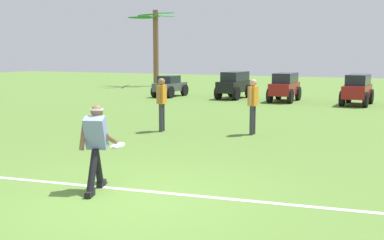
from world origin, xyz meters
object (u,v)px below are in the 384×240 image
(teammate_midfield, at_px, (253,101))
(palm_tree_far_left, at_px, (155,41))
(parked_car_slot_c, at_px, (285,86))
(frisbee_thrower, at_px, (96,143))
(parked_car_slot_b, at_px, (234,84))
(teammate_near_sideline, at_px, (162,99))
(parked_car_slot_a, at_px, (170,86))
(parked_car_slot_d, at_px, (357,89))
(frisbee_in_flight, at_px, (118,146))

(teammate_midfield, xyz_separation_m, palm_tree_far_left, (-12.24, 16.15, 2.16))
(parked_car_slot_c, height_order, palm_tree_far_left, palm_tree_far_left)
(frisbee_thrower, xyz_separation_m, parked_car_slot_b, (-3.58, 16.35, -0.08))
(teammate_near_sideline, xyz_separation_m, parked_car_slot_a, (-5.04, 10.07, -0.38))
(frisbee_thrower, xyz_separation_m, teammate_near_sideline, (-1.94, 5.81, 0.14))
(parked_car_slot_a, bearing_deg, palm_tree_far_left, 124.67)
(parked_car_slot_d, height_order, palm_tree_far_left, palm_tree_far_left)
(frisbee_thrower, distance_m, parked_car_slot_d, 15.98)
(frisbee_thrower, bearing_deg, palm_tree_far_left, 117.23)
(teammate_midfield, xyz_separation_m, parked_car_slot_a, (-7.62, 9.47, -0.38))
(teammate_midfield, bearing_deg, frisbee_thrower, -95.62)
(parked_car_slot_a, distance_m, parked_car_slot_d, 9.37)
(frisbee_thrower, relative_size, teammate_midfield, 0.92)
(frisbee_in_flight, height_order, parked_car_slot_c, parked_car_slot_c)
(parked_car_slot_a, distance_m, palm_tree_far_left, 8.51)
(palm_tree_far_left, bearing_deg, frisbee_in_flight, -62.10)
(palm_tree_far_left, bearing_deg, parked_car_slot_a, -55.33)
(teammate_midfield, height_order, parked_car_slot_d, teammate_midfield)
(frisbee_in_flight, bearing_deg, frisbee_thrower, -89.75)
(frisbee_in_flight, relative_size, parked_car_slot_b, 0.14)
(teammate_near_sideline, xyz_separation_m, parked_car_slot_d, (4.33, 9.99, -0.22))
(teammate_near_sideline, xyz_separation_m, teammate_midfield, (2.58, 0.60, 0.00))
(parked_car_slot_c, bearing_deg, teammate_near_sideline, -95.84)
(frisbee_in_flight, height_order, parked_car_slot_a, parked_car_slot_a)
(parked_car_slot_c, relative_size, parked_car_slot_d, 0.99)
(teammate_near_sideline, relative_size, teammate_midfield, 1.00)
(teammate_midfield, xyz_separation_m, parked_car_slot_b, (-4.21, 9.94, -0.22))
(parked_car_slot_b, bearing_deg, parked_car_slot_a, -172.06)
(teammate_near_sideline, distance_m, parked_car_slot_b, 10.67)
(teammate_near_sideline, xyz_separation_m, parked_car_slot_b, (-1.63, 10.55, -0.22))
(parked_car_slot_d, bearing_deg, parked_car_slot_c, 176.93)
(frisbee_thrower, xyz_separation_m, parked_car_slot_a, (-6.99, 15.88, -0.24))
(frisbee_in_flight, bearing_deg, parked_car_slot_c, 93.37)
(frisbee_in_flight, height_order, teammate_midfield, teammate_midfield)
(teammate_near_sideline, distance_m, teammate_midfield, 2.65)
(teammate_midfield, relative_size, palm_tree_far_left, 0.30)
(parked_car_slot_b, height_order, parked_car_slot_c, same)
(frisbee_thrower, height_order, parked_car_slot_c, frisbee_thrower)
(frisbee_in_flight, bearing_deg, parked_car_slot_a, 114.62)
(parked_car_slot_a, distance_m, parked_car_slot_b, 3.45)
(frisbee_in_flight, relative_size, teammate_near_sideline, 0.22)
(teammate_midfield, distance_m, parked_car_slot_a, 12.16)
(frisbee_thrower, xyz_separation_m, parked_car_slot_c, (-0.91, 15.97, -0.08))
(parked_car_slot_c, bearing_deg, parked_car_slot_d, -3.07)
(teammate_near_sideline, height_order, teammate_midfield, same)
(parked_car_slot_a, bearing_deg, parked_car_slot_d, -0.49)
(frisbee_thrower, height_order, palm_tree_far_left, palm_tree_far_left)
(teammate_near_sideline, height_order, parked_car_slot_d, teammate_near_sideline)
(frisbee_thrower, xyz_separation_m, frisbee_in_flight, (-0.00, 0.64, -0.15))
(parked_car_slot_c, distance_m, parked_car_slot_d, 3.30)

